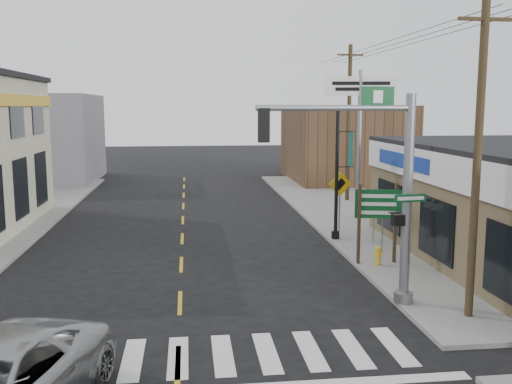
{
  "coord_description": "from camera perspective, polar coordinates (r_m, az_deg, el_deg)",
  "views": [
    {
      "loc": [
        0.29,
        -11.73,
        5.53
      ],
      "look_at": [
        2.46,
        6.33,
        2.8
      ],
      "focal_mm": 40.0,
      "sensor_mm": 36.0,
      "label": 1
    }
  ],
  "objects": [
    {
      "name": "center_line",
      "position": [
        20.49,
        -7.48,
        -7.18
      ],
      "size": [
        0.12,
        56.0,
        0.01
      ],
      "primitive_type": "cube",
      "color": "gold",
      "rests_on": "ground"
    },
    {
      "name": "crosswalk",
      "position": [
        13.33,
        -7.8,
        -16.04
      ],
      "size": [
        11.0,
        2.2,
        0.01
      ],
      "primitive_type": "cube",
      "color": "silver",
      "rests_on": "ground"
    },
    {
      "name": "sidewalk_right",
      "position": [
        26.78,
        12.29,
        -3.43
      ],
      "size": [
        6.0,
        38.0,
        0.13
      ],
      "primitive_type": "cube",
      "color": "slate",
      "rests_on": "ground"
    },
    {
      "name": "fire_hydrant",
      "position": [
        20.14,
        12.11,
        -6.13
      ],
      "size": [
        0.21,
        0.21,
        0.67
      ],
      "rotation": [
        0.0,
        0.0,
        -0.33
      ],
      "color": "gold",
      "rests_on": "sidewalk_right"
    },
    {
      "name": "bldg_distant_right",
      "position": [
        43.42,
        8.82,
        4.84
      ],
      "size": [
        8.0,
        10.0,
        5.6
      ],
      "primitive_type": "cube",
      "color": "brown",
      "rests_on": "ground"
    },
    {
      "name": "guide_sign",
      "position": [
        20.07,
        12.09,
        -1.97
      ],
      "size": [
        1.59,
        0.13,
        2.79
      ],
      "rotation": [
        0.0,
        0.0,
        -0.23
      ],
      "color": "#42331E",
      "rests_on": "sidewalk_right"
    },
    {
      "name": "traffic_signal_pole",
      "position": [
        15.68,
        12.59,
        1.47
      ],
      "size": [
        4.67,
        0.37,
        5.92
      ],
      "rotation": [
        0.0,
        0.0,
        0.1
      ],
      "color": "gray",
      "rests_on": "sidewalk_right"
    },
    {
      "name": "utility_pole_near",
      "position": [
        15.33,
        21.26,
        3.13
      ],
      "size": [
        1.39,
        0.21,
        8.02
      ],
      "rotation": [
        0.0,
        0.0,
        0.04
      ],
      "color": "#4B2E1E",
      "rests_on": "sidewalk_right"
    },
    {
      "name": "ground",
      "position": [
        12.97,
        -7.82,
        -16.79
      ],
      "size": [
        140.0,
        140.0,
        0.0
      ],
      "primitive_type": "plane",
      "color": "black",
      "rests_on": "ground"
    },
    {
      "name": "bare_tree",
      "position": [
        20.19,
        19.24,
        3.39
      ],
      "size": [
        2.39,
        2.39,
        4.78
      ],
      "rotation": [
        0.0,
        0.0,
        0.05
      ],
      "color": "black",
      "rests_on": "sidewalk_right"
    },
    {
      "name": "bldg_distant_left",
      "position": [
        45.22,
        -21.4,
        5.0
      ],
      "size": [
        9.0,
        10.0,
        6.4
      ],
      "primitive_type": "cube",
      "color": "slate",
      "rests_on": "ground"
    },
    {
      "name": "dance_center_sign",
      "position": [
        27.82,
        10.36,
        8.26
      ],
      "size": [
        3.35,
        0.21,
        7.12
      ],
      "rotation": [
        0.0,
        0.0,
        -0.16
      ],
      "color": "gray",
      "rests_on": "sidewalk_right"
    },
    {
      "name": "ped_crossing_sign",
      "position": [
        24.11,
        8.39,
        0.01
      ],
      "size": [
        1.06,
        0.07,
        2.72
      ],
      "rotation": [
        0.0,
        0.0,
        0.24
      ],
      "color": "gray",
      "rests_on": "sidewalk_right"
    },
    {
      "name": "utility_pole_far",
      "position": [
        33.29,
        9.27,
        6.96
      ],
      "size": [
        1.54,
        0.23,
        8.86
      ],
      "rotation": [
        0.0,
        0.0,
        0.1
      ],
      "color": "#3C251F",
      "rests_on": "sidewalk_right"
    },
    {
      "name": "shrub_back",
      "position": [
        22.94,
        16.15,
        -4.36
      ],
      "size": [
        1.1,
        1.1,
        0.83
      ],
      "primitive_type": "ellipsoid",
      "color": "black",
      "rests_on": "sidewalk_right"
    },
    {
      "name": "lamp_post",
      "position": [
        23.35,
        8.24,
        3.06
      ],
      "size": [
        0.72,
        0.56,
        5.53
      ],
      "rotation": [
        0.0,
        0.0,
        0.1
      ],
      "color": "black",
      "rests_on": "sidewalk_right"
    }
  ]
}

